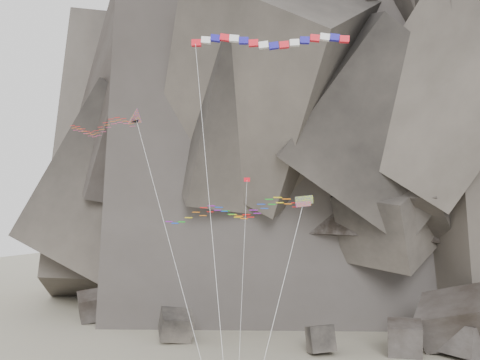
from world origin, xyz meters
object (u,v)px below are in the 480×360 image
at_px(parafoil_kite, 227,211).
at_px(pennant_kite, 244,244).
at_px(delta_kite, 99,127).
at_px(banner_kite, 269,42).

relative_size(parafoil_kite, pennant_kite, 0.93).
bearing_deg(delta_kite, pennant_kite, 6.79).
relative_size(delta_kite, pennant_kite, 1.33).
bearing_deg(banner_kite, delta_kite, 162.81).
distance_m(parafoil_kite, pennant_kite, 4.10).
bearing_deg(parafoil_kite, pennant_kite, -69.68).
xyz_separation_m(delta_kite, banner_kite, (15.67, 0.98, 6.16)).
height_order(banner_kite, parafoil_kite, banner_kite).
distance_m(delta_kite, banner_kite, 16.87).
bearing_deg(delta_kite, banner_kite, 22.78).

